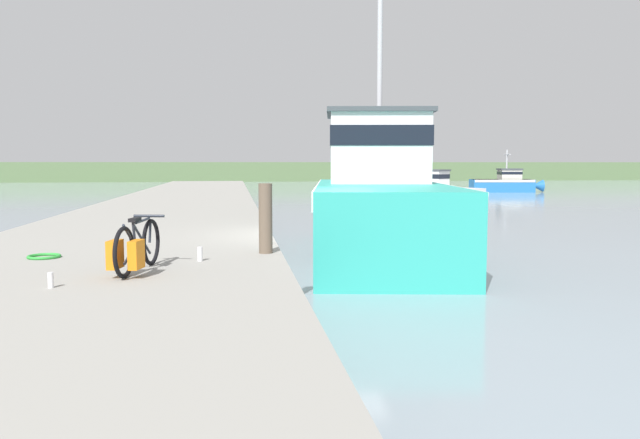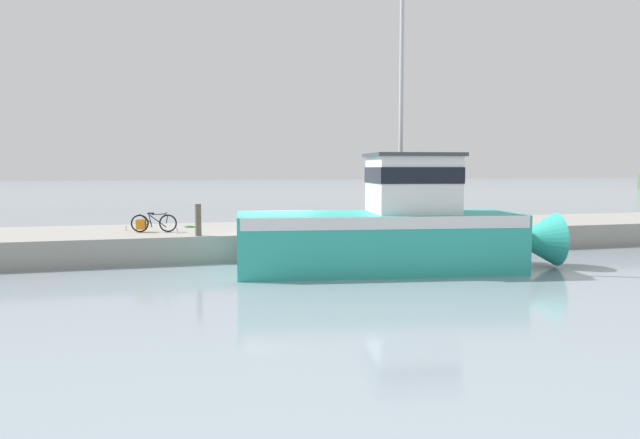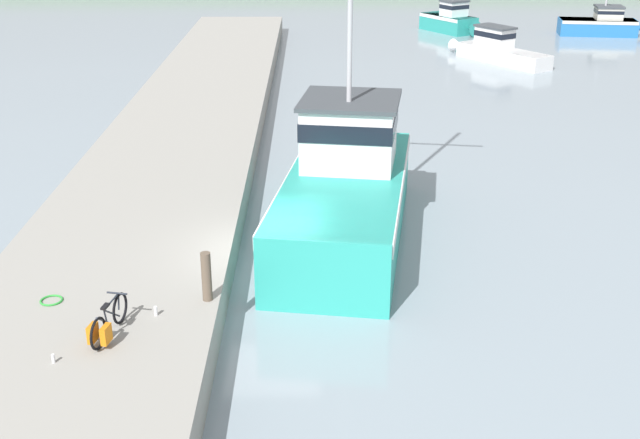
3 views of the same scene
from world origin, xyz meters
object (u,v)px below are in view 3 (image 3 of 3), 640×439
boat_blue_far (451,20)px  bicycle_touring (106,324)px  water_bottle_by_bike (156,311)px  boat_orange_near (602,24)px  fishing_boat_main (347,185)px  water_bottle_on_curb (53,359)px  boat_red_outer (498,49)px  mooring_post (207,277)px

boat_blue_far → bicycle_touring: (-14.04, -43.41, 0.46)m
boat_blue_far → water_bottle_by_bike: boat_blue_far is taller
boat_orange_near → boat_blue_far: (-10.25, 1.41, 0.07)m
boat_orange_near → boat_blue_far: size_ratio=1.25×
boat_orange_near → bicycle_touring: 48.52m
fishing_boat_main → water_bottle_on_curb: bearing=-115.9°
fishing_boat_main → boat_red_outer: 27.03m
fishing_boat_main → boat_orange_near: fishing_boat_main is taller
fishing_boat_main → water_bottle_on_curb: (-6.01, -8.63, -0.37)m
fishing_boat_main → mooring_post: (-3.34, -6.10, 0.11)m
boat_red_outer → water_bottle_by_bike: boat_red_outer is taller
mooring_post → water_bottle_by_bike: size_ratio=5.31×
boat_orange_near → mooring_post: (-22.45, -40.34, 0.76)m
mooring_post → water_bottle_on_curb: mooring_post is taller
mooring_post → water_bottle_on_curb: size_ratio=6.12×
fishing_boat_main → boat_blue_far: size_ratio=2.26×
boat_orange_near → mooring_post: size_ratio=5.45×
boat_red_outer → water_bottle_by_bike: bearing=-147.6°
bicycle_touring → water_bottle_on_curb: 1.24m
boat_red_outer → boat_blue_far: bearing=62.4°
boat_red_outer → mooring_post: 33.94m
water_bottle_by_bike → mooring_post: bearing=34.3°
boat_orange_near → bicycle_touring: size_ratio=3.68×
boat_red_outer → mooring_post: bearing=-146.5°
boat_blue_far → water_bottle_by_bike: 44.47m
boat_orange_near → water_bottle_by_bike: size_ratio=28.95×
boat_red_outer → bicycle_touring: size_ratio=4.01×
fishing_boat_main → bicycle_touring: fishing_boat_main is taller
boat_red_outer → boat_orange_near: (9.17, 9.13, 0.04)m
boat_red_outer → boat_orange_near: bearing=11.4°
water_bottle_on_curb → boat_red_outer: bearing=64.7°
fishing_boat_main → bicycle_touring: size_ratio=6.66×
boat_red_outer → water_bottle_by_bike: (-14.31, -31.92, 0.34)m
mooring_post → boat_blue_far: bearing=73.7°
fishing_boat_main → water_bottle_by_bike: 8.09m
mooring_post → boat_red_outer: bearing=67.0°
water_bottle_on_curb → fishing_boat_main: bearing=55.1°
mooring_post → water_bottle_by_bike: bearing=-145.7°
water_bottle_on_curb → boat_blue_far: bearing=71.4°
water_bottle_on_curb → boat_orange_near: bearing=59.6°
boat_blue_far → water_bottle_by_bike: size_ratio=23.15×
fishing_boat_main → boat_red_outer: (9.94, 25.12, -0.69)m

